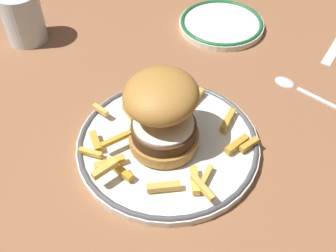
% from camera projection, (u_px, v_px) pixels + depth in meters
% --- Properties ---
extents(ground_plane, '(1.37, 0.98, 0.04)m').
position_uv_depth(ground_plane, '(157.00, 162.00, 0.61)').
color(ground_plane, '#8D5B3B').
extents(dinner_plate, '(0.27, 0.27, 0.02)m').
position_uv_depth(dinner_plate, '(168.00, 143.00, 0.60)').
color(dinner_plate, white).
rests_on(dinner_plate, ground_plane).
extents(burger, '(0.15, 0.15, 0.11)m').
position_uv_depth(burger, '(162.00, 112.00, 0.55)').
color(burger, '#B27A37').
rests_on(burger, dinner_plate).
extents(fries_pile, '(0.26, 0.22, 0.03)m').
position_uv_depth(fries_pile, '(164.00, 149.00, 0.57)').
color(fries_pile, gold).
rests_on(fries_pile, dinner_plate).
extents(water_glass, '(0.08, 0.08, 0.10)m').
position_uv_depth(water_glass, '(24.00, 20.00, 0.76)').
color(water_glass, silver).
rests_on(water_glass, ground_plane).
extents(side_plate, '(0.17, 0.17, 0.02)m').
position_uv_depth(side_plate, '(221.00, 24.00, 0.82)').
color(side_plate, white).
rests_on(side_plate, ground_plane).
extents(spoon, '(0.11, 0.10, 0.01)m').
position_uv_depth(spoon, '(293.00, 85.00, 0.70)').
color(spoon, silver).
rests_on(spoon, ground_plane).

